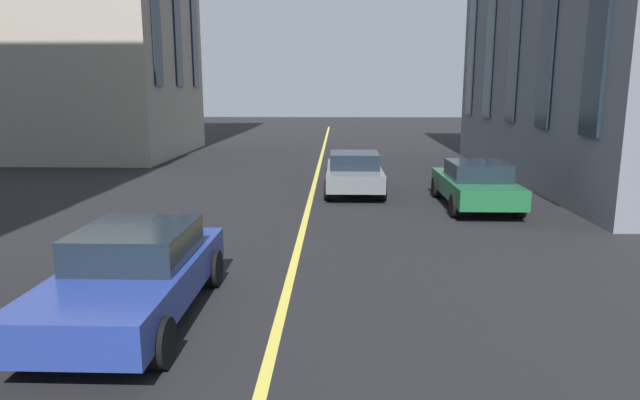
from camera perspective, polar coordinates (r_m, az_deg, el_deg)
lane_centre_line at (r=13.28m, az=-1.91°, el=-3.49°), size 80.00×0.16×0.01m
car_green_oncoming at (r=16.78m, az=15.78°, el=1.64°), size 4.40×1.95×1.37m
car_blue_far at (r=8.75m, az=-18.70°, el=-7.18°), size 4.40×1.95×1.37m
car_grey_parked_b at (r=18.59m, az=3.54°, el=2.94°), size 4.40×1.95×1.37m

